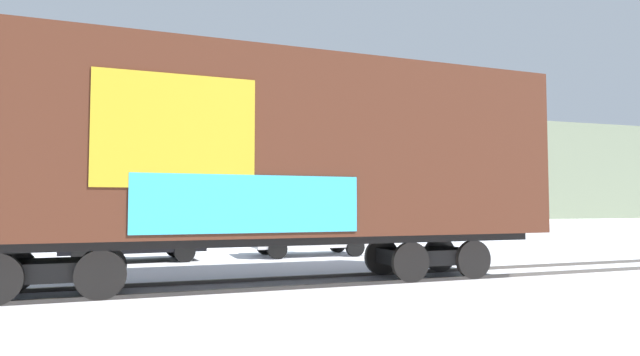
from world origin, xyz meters
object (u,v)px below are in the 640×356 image
Objects in this scene: flagpole at (353,129)px; parked_car_white at (308,232)px; freight_car at (264,152)px; parked_car_black at (131,236)px.

parked_car_white is (-4.42, -7.22, -4.85)m from flagpole.
flagpole is 9.76m from parked_car_white.
freight_car is 1.45× the size of flagpole.
flagpole reaches higher than parked_car_white.
freight_car reaches higher than parked_car_white.
freight_car is 2.99× the size of parked_car_black.
flagpole is at bearing 62.15° from freight_car.
parked_car_black is at bearing -176.81° from parked_car_white.
parked_car_black is at bearing -143.73° from flagpole.
freight_car is at bearing -63.79° from parked_car_black.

